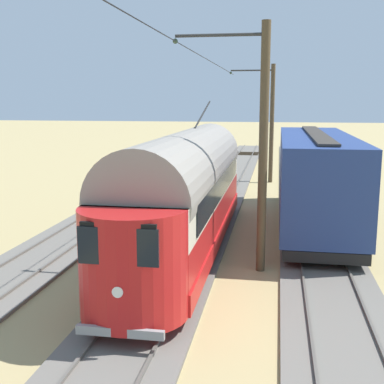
{
  "coord_description": "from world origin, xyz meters",
  "views": [
    {
      "loc": [
        -3.18,
        19.84,
        5.36
      ],
      "look_at": [
        0.11,
        0.67,
        1.81
      ],
      "focal_mm": 46.87,
      "sensor_mm": 36.0,
      "label": 1
    }
  ],
  "objects_px": {
    "coach_adjacent": "(315,177)",
    "catenary_pole_foreground": "(271,122)",
    "vintage_streetcar": "(186,190)",
    "catenary_pole_mid_near": "(261,145)",
    "switch_stand": "(334,183)"
  },
  "relations": [
    {
      "from": "coach_adjacent",
      "to": "catenary_pole_foreground",
      "type": "distance_m",
      "value": 12.05
    },
    {
      "from": "vintage_streetcar",
      "to": "catenary_pole_mid_near",
      "type": "distance_m",
      "value": 3.61
    },
    {
      "from": "vintage_streetcar",
      "to": "catenary_pole_mid_near",
      "type": "bearing_deg",
      "value": 147.79
    },
    {
      "from": "catenary_pole_foreground",
      "to": "switch_stand",
      "type": "xyz_separation_m",
      "value": [
        -3.76,
        4.2,
        -3.32
      ]
    },
    {
      "from": "catenary_pole_foreground",
      "to": "switch_stand",
      "type": "relative_size",
      "value": 6.23
    },
    {
      "from": "catenary_pole_foreground",
      "to": "switch_stand",
      "type": "bearing_deg",
      "value": 131.81
    },
    {
      "from": "coach_adjacent",
      "to": "vintage_streetcar",
      "type": "bearing_deg",
      "value": 43.47
    },
    {
      "from": "vintage_streetcar",
      "to": "catenary_pole_foreground",
      "type": "height_order",
      "value": "catenary_pole_foreground"
    },
    {
      "from": "vintage_streetcar",
      "to": "coach_adjacent",
      "type": "xyz_separation_m",
      "value": [
        -4.77,
        -4.52,
        -0.09
      ]
    },
    {
      "from": "catenary_pole_foreground",
      "to": "switch_stand",
      "type": "height_order",
      "value": "catenary_pole_foreground"
    },
    {
      "from": "vintage_streetcar",
      "to": "coach_adjacent",
      "type": "distance_m",
      "value": 6.58
    },
    {
      "from": "switch_stand",
      "to": "vintage_streetcar",
      "type": "bearing_deg",
      "value": 61.94
    },
    {
      "from": "catenary_pole_mid_near",
      "to": "coach_adjacent",
      "type": "bearing_deg",
      "value": -108.79
    },
    {
      "from": "catenary_pole_mid_near",
      "to": "switch_stand",
      "type": "distance_m",
      "value": 14.61
    },
    {
      "from": "vintage_streetcar",
      "to": "catenary_pole_foreground",
      "type": "bearing_deg",
      "value": -99.31
    }
  ]
}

